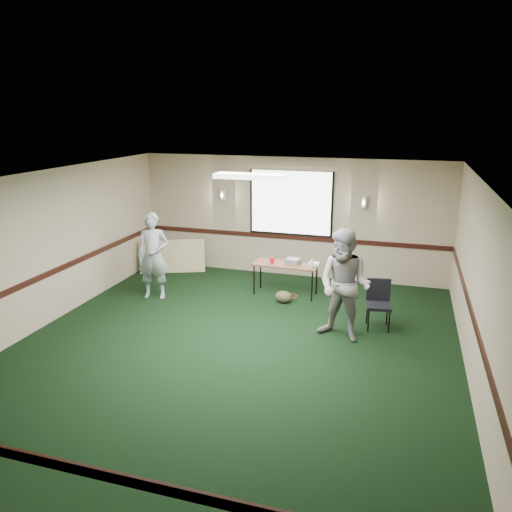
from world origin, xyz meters
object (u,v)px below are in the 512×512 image
(conference_chair, at_px, (379,300))
(person_left, at_px, (153,256))
(folding_table, at_px, (286,266))
(projector, at_px, (293,261))
(person_right, at_px, (344,286))

(conference_chair, xyz_separation_m, person_left, (-4.44, 0.15, 0.38))
(folding_table, height_order, projector, projector)
(folding_table, height_order, person_left, person_left)
(conference_chair, height_order, person_left, person_left)
(projector, xyz_separation_m, conference_chair, (1.80, -1.16, -0.21))
(folding_table, relative_size, person_left, 0.76)
(person_left, bearing_deg, person_right, -24.93)
(projector, bearing_deg, folding_table, -136.04)
(person_left, xyz_separation_m, person_right, (3.91, -0.84, 0.06))
(projector, height_order, person_right, person_right)
(conference_chair, bearing_deg, projector, 138.52)
(conference_chair, distance_m, person_right, 0.97)
(folding_table, xyz_separation_m, person_left, (-2.50, -0.93, 0.27))
(folding_table, distance_m, conference_chair, 2.22)
(folding_table, relative_size, person_right, 0.72)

